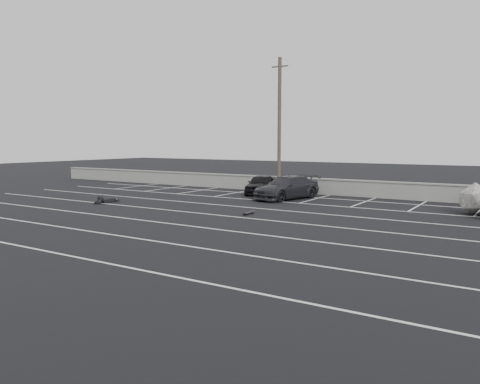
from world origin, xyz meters
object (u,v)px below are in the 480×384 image
Objects in this scene: skateboard at (249,213)px; trash_bin at (479,196)px; car_left at (261,184)px; utility_pole at (279,125)px; person at (110,198)px; car_right at (287,188)px.

trash_bin is at bearing 44.79° from skateboard.
utility_pole is at bearing 44.50° from car_left.
utility_pole reaches higher than car_left.
person reaches higher than skateboard.
car_left is 9.91m from person.
utility_pole is at bearing 139.69° from car_right.
car_left reaches higher than person.
car_left is 4.19m from utility_pole.
car_right is 10.71m from trash_bin.
skateboard is at bearing -3.28° from person.
car_left is at bearing 114.31° from skateboard.
utility_pole is 10.67× the size of skateboard.
person is 2.65× the size of skateboard.
trash_bin is at bearing -9.98° from car_left.
skateboard is (3.84, -7.94, -0.58)m from car_left.
utility_pole is 12.15m from person.
car_left is 3.77× the size of trash_bin.
car_left reaches higher than trash_bin.
trash_bin is at bearing 1.36° from utility_pole.
skateboard is at bearing -81.01° from car_left.
car_right is at bearing -45.85° from car_left.
person is (-5.36, -8.32, -0.44)m from car_left.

